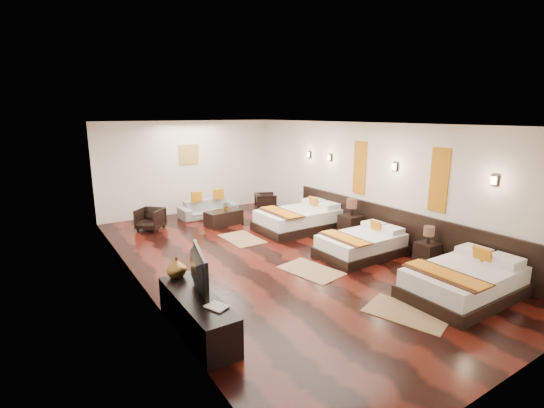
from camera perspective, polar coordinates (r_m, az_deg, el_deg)
floor at (r=8.43m, az=0.28°, el=-7.81°), size 5.50×9.50×0.01m
ceiling at (r=7.88m, az=0.31°, el=11.59°), size 5.50×9.50×0.01m
back_wall at (r=12.24m, az=-11.99°, el=5.26°), size 5.50×0.01×2.80m
left_wall at (r=6.96m, az=-19.03°, el=-0.97°), size 0.01×9.50×2.80m
right_wall at (r=9.79m, az=13.93°, el=3.25°), size 0.01×9.50×2.80m
headboard_panel at (r=9.45m, az=16.96°, el=-3.20°), size 0.08×6.60×0.90m
bed_near at (r=7.39m, az=26.29°, el=-10.07°), size 2.05×1.29×0.78m
bed_mid at (r=8.72m, az=12.99°, el=-5.73°), size 1.86×1.17×0.71m
bed_far at (r=10.34m, az=4.00°, el=-2.21°), size 2.18×1.37×0.83m
nightstand_a at (r=8.62m, az=21.71°, el=-6.34°), size 0.40×0.40×0.79m
nightstand_b at (r=9.96m, az=11.43°, el=-2.73°), size 0.48×0.48×0.96m
jute_mat_near at (r=6.58m, az=19.04°, el=-14.83°), size 1.10×1.38×0.01m
jute_mat_mid at (r=7.79m, az=5.69°, el=-9.63°), size 0.97×1.32×0.01m
jute_mat_far at (r=9.65m, az=-4.42°, el=-5.06°), size 0.76×1.21×0.01m
tv_console at (r=5.75m, az=-10.89°, el=-15.54°), size 0.50×1.80×0.55m
tv at (r=5.69m, az=-11.42°, el=-9.53°), size 0.37×1.02×0.59m
book at (r=5.21m, az=-8.92°, el=-15.03°), size 0.31×0.35×0.03m
figurine at (r=6.23m, az=-13.79°, el=-8.93°), size 0.38×0.38×0.32m
sofa at (r=11.78m, az=-9.31°, el=-0.63°), size 1.72×0.72×0.50m
armchair_left at (r=10.81m, az=-17.33°, el=-2.10°), size 0.88×0.88×0.57m
armchair_right at (r=12.25m, az=-0.95°, el=0.26°), size 0.82×0.81×0.58m
coffee_table at (r=10.86m, az=-7.07°, el=-1.99°), size 1.06×0.62×0.40m
table_plant at (r=10.79m, az=-6.69°, el=-0.28°), size 0.24×0.21×0.26m
orange_panel_a at (r=8.56m, az=23.20°, el=3.24°), size 0.04×0.40×1.30m
orange_panel_b at (r=9.94m, az=12.69°, el=5.21°), size 0.04×0.40×1.30m
sconce_near at (r=7.96m, az=29.71°, el=3.01°), size 0.07×0.12×0.18m
sconce_mid at (r=9.17m, az=17.52°, el=5.23°), size 0.07×0.12×0.18m
sconce_far at (r=10.69m, az=8.43°, el=6.74°), size 0.07×0.12×0.18m
sconce_lounge at (r=11.38m, az=5.43°, el=7.19°), size 0.07×0.12×0.18m
gold_artwork at (r=12.18m, az=-12.04°, el=7.11°), size 0.60×0.04×0.60m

